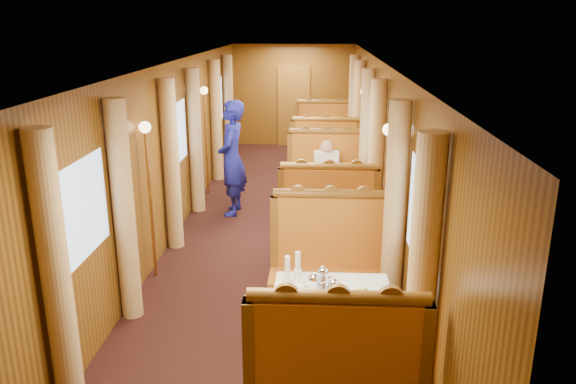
# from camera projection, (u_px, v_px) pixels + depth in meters

# --- Properties ---
(floor) EXTENTS (3.00, 12.00, 0.01)m
(floor) POSITION_uv_depth(u_px,v_px,m) (277.00, 228.00, 8.63)
(floor) COLOR black
(floor) RESTS_ON ground
(ceiling) EXTENTS (3.00, 12.00, 0.01)m
(ceiling) POSITION_uv_depth(u_px,v_px,m) (276.00, 62.00, 7.90)
(ceiling) COLOR silver
(ceiling) RESTS_ON wall_left
(wall_far) EXTENTS (3.00, 0.01, 2.50)m
(wall_far) POSITION_uv_depth(u_px,v_px,m) (294.00, 96.00, 13.99)
(wall_far) COLOR brown
(wall_far) RESTS_ON floor
(wall_left) EXTENTS (0.01, 12.00, 2.50)m
(wall_left) POSITION_uv_depth(u_px,v_px,m) (176.00, 147.00, 8.34)
(wall_left) COLOR brown
(wall_left) RESTS_ON floor
(wall_right) EXTENTS (0.01, 12.00, 2.50)m
(wall_right) POSITION_uv_depth(u_px,v_px,m) (379.00, 150.00, 8.19)
(wall_right) COLOR brown
(wall_right) RESTS_ON floor
(doorway_far) EXTENTS (0.80, 0.04, 2.00)m
(doorway_far) POSITION_uv_depth(u_px,v_px,m) (294.00, 106.00, 14.04)
(doorway_far) COLOR brown
(doorway_far) RESTS_ON floor
(table_near) EXTENTS (1.05, 0.72, 0.75)m
(table_near) POSITION_uv_depth(u_px,v_px,m) (331.00, 327.00, 5.15)
(table_near) COLOR white
(table_near) RESTS_ON floor
(banquette_near_aft) EXTENTS (1.30, 0.55, 1.34)m
(banquette_near_aft) POSITION_uv_depth(u_px,v_px,m) (329.00, 274.00, 6.10)
(banquette_near_aft) COLOR #A74312
(banquette_near_aft) RESTS_ON floor
(table_mid) EXTENTS (1.05, 0.72, 0.75)m
(table_mid) POSITION_uv_depth(u_px,v_px,m) (326.00, 206.00, 8.49)
(table_mid) COLOR white
(table_mid) RESTS_ON floor
(banquette_mid_fwd) EXTENTS (1.30, 0.55, 1.34)m
(banquette_mid_fwd) POSITION_uv_depth(u_px,v_px,m) (327.00, 226.00, 7.50)
(banquette_mid_fwd) COLOR #A74312
(banquette_mid_fwd) RESTS_ON floor
(banquette_mid_aft) EXTENTS (1.30, 0.55, 1.34)m
(banquette_mid_aft) POSITION_uv_depth(u_px,v_px,m) (326.00, 184.00, 9.44)
(banquette_mid_aft) COLOR #A74312
(banquette_mid_aft) RESTS_ON floor
(table_far) EXTENTS (1.05, 0.72, 0.75)m
(table_far) POSITION_uv_depth(u_px,v_px,m) (324.00, 153.00, 11.83)
(table_far) COLOR white
(table_far) RESTS_ON floor
(banquette_far_fwd) EXTENTS (1.30, 0.55, 1.34)m
(banquette_far_fwd) POSITION_uv_depth(u_px,v_px,m) (325.00, 162.00, 10.84)
(banquette_far_fwd) COLOR #A74312
(banquette_far_fwd) RESTS_ON floor
(banquette_far_aft) EXTENTS (1.30, 0.55, 1.34)m
(banquette_far_aft) POSITION_uv_depth(u_px,v_px,m) (324.00, 141.00, 12.78)
(banquette_far_aft) COLOR #A74312
(banquette_far_aft) RESTS_ON floor
(tea_tray) EXTENTS (0.40, 0.34, 0.01)m
(tea_tray) POSITION_uv_depth(u_px,v_px,m) (325.00, 291.00, 5.00)
(tea_tray) COLOR silver
(tea_tray) RESTS_ON table_near
(teapot_left) EXTENTS (0.17, 0.13, 0.14)m
(teapot_left) POSITION_uv_depth(u_px,v_px,m) (314.00, 286.00, 4.96)
(teapot_left) COLOR silver
(teapot_left) RESTS_ON tea_tray
(teapot_right) EXTENTS (0.19, 0.17, 0.13)m
(teapot_right) POSITION_uv_depth(u_px,v_px,m) (334.00, 290.00, 4.89)
(teapot_right) COLOR silver
(teapot_right) RESTS_ON tea_tray
(teapot_back) EXTENTS (0.18, 0.13, 0.14)m
(teapot_back) POSITION_uv_depth(u_px,v_px,m) (323.00, 279.00, 5.09)
(teapot_back) COLOR silver
(teapot_back) RESTS_ON tea_tray
(fruit_plate) EXTENTS (0.23, 0.23, 0.05)m
(fruit_plate) POSITION_uv_depth(u_px,v_px,m) (363.00, 295.00, 4.91)
(fruit_plate) COLOR white
(fruit_plate) RESTS_ON table_near
(cup_inboard) EXTENTS (0.08, 0.08, 0.26)m
(cup_inboard) POSITION_uv_depth(u_px,v_px,m) (287.00, 272.00, 5.14)
(cup_inboard) COLOR white
(cup_inboard) RESTS_ON table_near
(cup_outboard) EXTENTS (0.08, 0.08, 0.26)m
(cup_outboard) POSITION_uv_depth(u_px,v_px,m) (298.00, 268.00, 5.23)
(cup_outboard) COLOR white
(cup_outboard) RESTS_ON table_near
(rose_vase_mid) EXTENTS (0.06, 0.06, 0.36)m
(rose_vase_mid) POSITION_uv_depth(u_px,v_px,m) (328.00, 171.00, 8.29)
(rose_vase_mid) COLOR silver
(rose_vase_mid) RESTS_ON table_mid
(rose_vase_far) EXTENTS (0.06, 0.06, 0.36)m
(rose_vase_far) POSITION_uv_depth(u_px,v_px,m) (326.00, 127.00, 11.67)
(rose_vase_far) COLOR silver
(rose_vase_far) RESTS_ON table_far
(window_left_near) EXTENTS (0.01, 1.20, 0.90)m
(window_left_near) POSITION_uv_depth(u_px,v_px,m) (80.00, 212.00, 4.94)
(window_left_near) COLOR #95ADCF
(window_left_near) RESTS_ON wall_left
(curtain_left_near_a) EXTENTS (0.22, 0.22, 2.35)m
(curtain_left_near_a) POSITION_uv_depth(u_px,v_px,m) (56.00, 280.00, 4.27)
(curtain_left_near_a) COLOR tan
(curtain_left_near_a) RESTS_ON floor
(curtain_left_near_b) EXTENTS (0.22, 0.22, 2.35)m
(curtain_left_near_b) POSITION_uv_depth(u_px,v_px,m) (124.00, 212.00, 5.76)
(curtain_left_near_b) COLOR tan
(curtain_left_near_b) RESTS_ON floor
(window_right_near) EXTENTS (0.01, 1.20, 0.90)m
(window_right_near) POSITION_uv_depth(u_px,v_px,m) (420.00, 218.00, 4.79)
(window_right_near) COLOR #95ADCF
(window_right_near) RESTS_ON wall_right
(curtain_right_near_a) EXTENTS (0.22, 0.22, 2.35)m
(curtain_right_near_a) POSITION_uv_depth(u_px,v_px,m) (422.00, 288.00, 4.14)
(curtain_right_near_a) COLOR tan
(curtain_right_near_a) RESTS_ON floor
(curtain_right_near_b) EXTENTS (0.22, 0.22, 2.35)m
(curtain_right_near_b) POSITION_uv_depth(u_px,v_px,m) (394.00, 217.00, 5.62)
(curtain_right_near_b) COLOR tan
(curtain_right_near_b) RESTS_ON floor
(window_left_mid) EXTENTS (0.01, 1.20, 0.90)m
(window_left_mid) POSITION_uv_depth(u_px,v_px,m) (176.00, 134.00, 8.28)
(window_left_mid) COLOR #95ADCF
(window_left_mid) RESTS_ON wall_left
(curtain_left_mid_a) EXTENTS (0.22, 0.22, 2.35)m
(curtain_left_mid_a) POSITION_uv_depth(u_px,v_px,m) (171.00, 165.00, 7.61)
(curtain_left_mid_a) COLOR tan
(curtain_left_mid_a) RESTS_ON floor
(curtain_left_mid_b) EXTENTS (0.22, 0.22, 2.35)m
(curtain_left_mid_b) POSITION_uv_depth(u_px,v_px,m) (195.00, 142.00, 9.10)
(curtain_left_mid_b) COLOR tan
(curtain_left_mid_b) RESTS_ON floor
(window_right_mid) EXTENTS (0.01, 1.20, 0.90)m
(window_right_mid) POSITION_uv_depth(u_px,v_px,m) (379.00, 136.00, 8.13)
(window_right_mid) COLOR #95ADCF
(window_right_mid) RESTS_ON wall_right
(curtain_right_mid_a) EXTENTS (0.22, 0.22, 2.35)m
(curtain_right_mid_a) POSITION_uv_depth(u_px,v_px,m) (376.00, 168.00, 7.48)
(curtain_right_mid_a) COLOR tan
(curtain_right_mid_a) RESTS_ON floor
(curtain_right_mid_b) EXTENTS (0.22, 0.22, 2.35)m
(curtain_right_mid_b) POSITION_uv_depth(u_px,v_px,m) (366.00, 143.00, 8.96)
(curtain_right_mid_b) COLOR tan
(curtain_right_mid_b) RESTS_ON floor
(window_left_far) EXTENTS (0.01, 1.20, 0.90)m
(window_left_far) POSITION_uv_depth(u_px,v_px,m) (217.00, 101.00, 11.62)
(window_left_far) COLOR #95ADCF
(window_left_far) RESTS_ON wall_left
(curtain_left_far_a) EXTENTS (0.22, 0.22, 2.35)m
(curtain_left_far_a) POSITION_uv_depth(u_px,v_px,m) (216.00, 121.00, 10.95)
(curtain_left_far_a) COLOR tan
(curtain_left_far_a) RESTS_ON floor
(curtain_left_far_b) EXTENTS (0.22, 0.22, 2.35)m
(curtain_left_far_b) POSITION_uv_depth(u_px,v_px,m) (228.00, 109.00, 12.44)
(curtain_left_far_b) COLOR tan
(curtain_left_far_b) RESTS_ON floor
(window_right_far) EXTENTS (0.01, 1.20, 0.90)m
(window_right_far) POSITION_uv_depth(u_px,v_px,m) (361.00, 102.00, 11.47)
(window_right_far) COLOR #95ADCF
(window_right_far) RESTS_ON wall_right
(curtain_right_far_a) EXTENTS (0.22, 0.22, 2.35)m
(curtain_right_far_a) POSITION_uv_depth(u_px,v_px,m) (358.00, 122.00, 10.81)
(curtain_right_far_a) COLOR tan
(curtain_right_far_a) RESTS_ON floor
(curtain_right_far_b) EXTENTS (0.22, 0.22, 2.35)m
(curtain_right_far_b) POSITION_uv_depth(u_px,v_px,m) (353.00, 110.00, 12.30)
(curtain_right_far_b) COLOR tan
(curtain_right_far_b) RESTS_ON floor
(sconce_left_fore) EXTENTS (0.14, 0.14, 1.95)m
(sconce_left_fore) POSITION_uv_depth(u_px,v_px,m) (148.00, 169.00, 6.63)
(sconce_left_fore) COLOR #BF8C3F
(sconce_left_fore) RESTS_ON floor
(sconce_right_fore) EXTENTS (0.14, 0.14, 1.95)m
(sconce_right_fore) POSITION_uv_depth(u_px,v_px,m) (386.00, 172.00, 6.49)
(sconce_right_fore) COLOR #BF8C3F
(sconce_right_fore) RESTS_ON floor
(sconce_left_aft) EXTENTS (0.14, 0.14, 1.95)m
(sconce_left_aft) POSITION_uv_depth(u_px,v_px,m) (205.00, 119.00, 9.97)
(sconce_left_aft) COLOR #BF8C3F
(sconce_left_aft) RESTS_ON floor
(sconce_right_aft) EXTENTS (0.14, 0.14, 1.95)m
(sconce_right_aft) POSITION_uv_depth(u_px,v_px,m) (363.00, 120.00, 9.83)
(sconce_right_aft) COLOR #BF8C3F
(sconce_right_aft) RESTS_ON floor
(steward) EXTENTS (0.45, 0.68, 1.87)m
(steward) POSITION_uv_depth(u_px,v_px,m) (232.00, 158.00, 9.03)
(steward) COLOR navy
(steward) RESTS_ON floor
(passenger) EXTENTS (0.40, 0.44, 0.76)m
(passenger) POSITION_uv_depth(u_px,v_px,m) (326.00, 169.00, 9.11)
(passenger) COLOR beige
(passenger) RESTS_ON banquette_mid_aft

